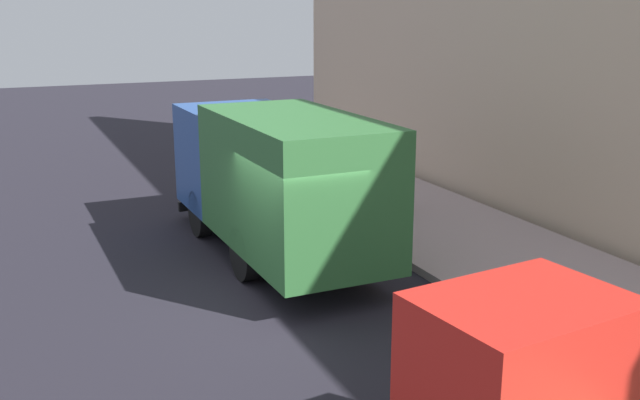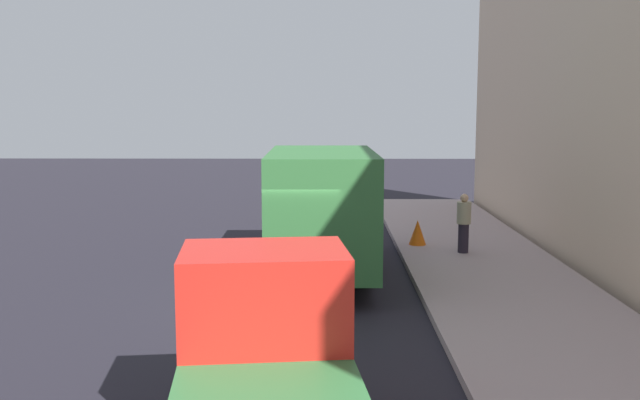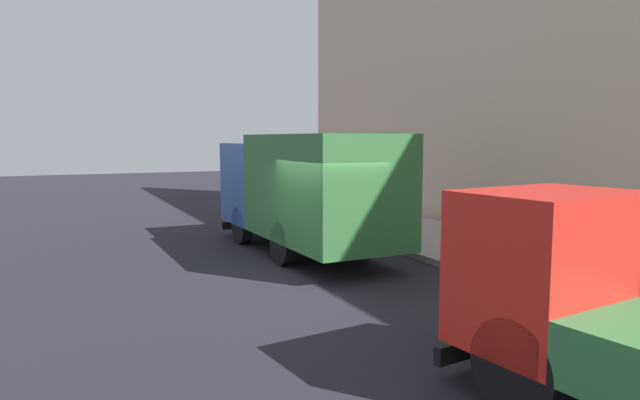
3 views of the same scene
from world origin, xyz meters
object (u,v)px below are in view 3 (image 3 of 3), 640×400
object	(u,v)px
large_utility_truck	(304,187)
pedestrian_walking	(392,201)
traffic_cone_orange	(346,214)
small_flatbed_truck	(634,319)

from	to	relation	value
large_utility_truck	pedestrian_walking	world-z (taller)	large_utility_truck
large_utility_truck	traffic_cone_orange	bearing A→B (deg)	44.98
small_flatbed_truck	pedestrian_walking	world-z (taller)	small_flatbed_truck
small_flatbed_truck	traffic_cone_orange	xyz separation A→B (m)	(3.24, 12.43, -0.61)
small_flatbed_truck	pedestrian_walking	xyz separation A→B (m)	(4.34, 11.34, -0.12)
pedestrian_walking	large_utility_truck	bearing A→B (deg)	-39.81
large_utility_truck	pedestrian_walking	xyz separation A→B (m)	(3.82, 1.73, -0.73)
traffic_cone_orange	small_flatbed_truck	bearing A→B (deg)	-104.60
pedestrian_walking	traffic_cone_orange	distance (m)	1.62
small_flatbed_truck	traffic_cone_orange	world-z (taller)	small_flatbed_truck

